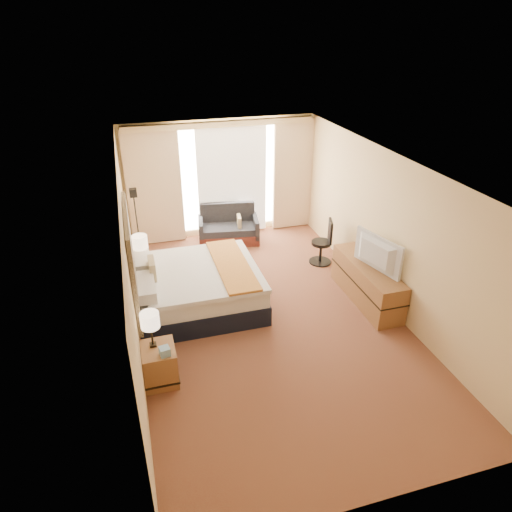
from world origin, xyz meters
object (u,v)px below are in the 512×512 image
object	(u,v)px
nightstand_right	(146,276)
loveseat	(229,229)
floor_lamp	(135,211)
bed	(197,287)
nightstand_left	(160,364)
media_dresser	(367,282)
desk_chair	(324,244)
lamp_left	(150,321)
lamp_right	(140,242)
television	(373,254)

from	to	relation	value
nightstand_right	loveseat	bearing A→B (deg)	39.58
floor_lamp	bed	bearing A→B (deg)	-67.50
nightstand_left	bed	bearing A→B (deg)	64.48
nightstand_left	nightstand_right	bearing A→B (deg)	90.00
nightstand_left	floor_lamp	distance (m)	3.81
nightstand_left	media_dresser	distance (m)	3.85
media_dresser	bed	size ratio (longest dim) A/B	0.87
nightstand_left	loveseat	distance (m)	4.52
desk_chair	loveseat	bearing A→B (deg)	153.86
desk_chair	nightstand_right	bearing A→B (deg)	-161.67
nightstand_left	lamp_left	distance (m)	0.69
nightstand_left	floor_lamp	size ratio (longest dim) A/B	0.36
media_dresser	desk_chair	distance (m)	1.51
lamp_left	nightstand_left	bearing A→B (deg)	-55.51
bed	lamp_right	world-z (taller)	lamp_right
floor_lamp	television	size ratio (longest dim) A/B	1.49
nightstand_left	lamp_left	world-z (taller)	lamp_left
nightstand_right	television	bearing A→B (deg)	-23.81
nightstand_left	lamp_right	xyz separation A→B (m)	(-0.04, 2.44, 0.71)
nightstand_right	media_dresser	bearing A→B (deg)	-21.40
nightstand_left	media_dresser	xyz separation A→B (m)	(3.70, 1.05, 0.07)
desk_chair	television	world-z (taller)	television
bed	desk_chair	xyz separation A→B (m)	(2.72, 0.85, 0.04)
media_dresser	floor_lamp	distance (m)	4.65
media_dresser	floor_lamp	size ratio (longest dim) A/B	1.17
nightstand_right	lamp_left	world-z (taller)	lamp_left
nightstand_right	bed	xyz separation A→B (m)	(0.81, -0.81, 0.09)
desk_chair	television	distance (m)	1.76
floor_lamp	lamp_right	xyz separation A→B (m)	(-0.01, -1.28, -0.10)
nightstand_right	lamp_left	distance (m)	2.52
nightstand_left	loveseat	xyz separation A→B (m)	(1.92, 4.09, -0.00)
media_dresser	loveseat	size ratio (longest dim) A/B	1.28
desk_chair	lamp_right	bearing A→B (deg)	-160.74
media_dresser	desk_chair	bearing A→B (deg)	96.41
nightstand_right	television	world-z (taller)	television
lamp_left	television	bearing A→B (deg)	12.39
nightstand_right	loveseat	distance (m)	2.49
media_dresser	loveseat	world-z (taller)	loveseat
loveseat	lamp_right	xyz separation A→B (m)	(-1.96, -1.65, 0.72)
loveseat	television	distance (m)	3.71
lamp_right	media_dresser	bearing A→B (deg)	-20.44
lamp_right	nightstand_left	bearing A→B (deg)	-89.17
loveseat	floor_lamp	world-z (taller)	floor_lamp
lamp_left	television	world-z (taller)	television
loveseat	lamp_right	world-z (taller)	lamp_right
media_dresser	television	bearing A→B (deg)	-107.30
nightstand_left	lamp_right	distance (m)	2.54
media_dresser	lamp_right	bearing A→B (deg)	159.56
nightstand_left	loveseat	world-z (taller)	loveseat
bed	lamp_left	bearing A→B (deg)	-118.01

